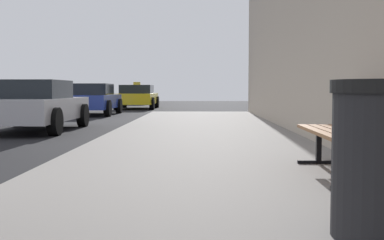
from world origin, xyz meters
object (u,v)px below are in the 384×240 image
at_px(bench, 345,126).
at_px(car_black, 138,95).
at_px(car_yellow, 137,97).
at_px(car_silver, 34,105).
at_px(car_blue, 92,99).

bearing_deg(bench, car_black, 102.04).
bearing_deg(car_yellow, car_silver, -93.30).
relative_size(car_yellow, car_black, 1.10).
distance_m(car_blue, car_black, 15.21).
relative_size(car_silver, car_yellow, 0.93).
height_order(car_silver, car_black, car_black).
xyz_separation_m(car_silver, car_yellow, (0.82, 14.19, 0.00)).
height_order(bench, car_yellow, car_yellow).
relative_size(bench, car_black, 0.46).
height_order(car_yellow, car_black, same).
relative_size(car_silver, car_blue, 1.01).
height_order(bench, car_blue, car_blue).
relative_size(car_silver, car_black, 1.03).
xyz_separation_m(car_blue, car_yellow, (1.06, 6.44, 0.00)).
bearing_deg(car_yellow, bench, -77.23).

